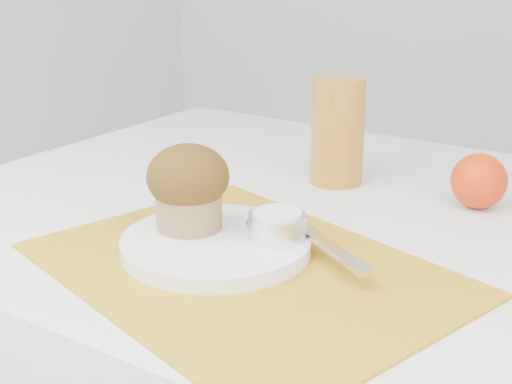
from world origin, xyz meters
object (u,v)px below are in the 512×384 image
Objects in this scene: orange at (479,181)px; juice_glass at (338,131)px; muffin at (188,186)px; plate at (216,244)px.

orange is 0.21m from juice_glass.
juice_glass reaches higher than muffin.
juice_glass is (-0.20, -0.01, 0.04)m from orange.
orange is 0.74× the size of muffin.
plate is at bearing -9.45° from muffin.
orange reaches higher than plate.
muffin is (-0.03, -0.29, -0.01)m from juice_glass.
plate is 0.31m from juice_glass.
plate is 1.38× the size of juice_glass.
orange is 0.47× the size of juice_glass.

